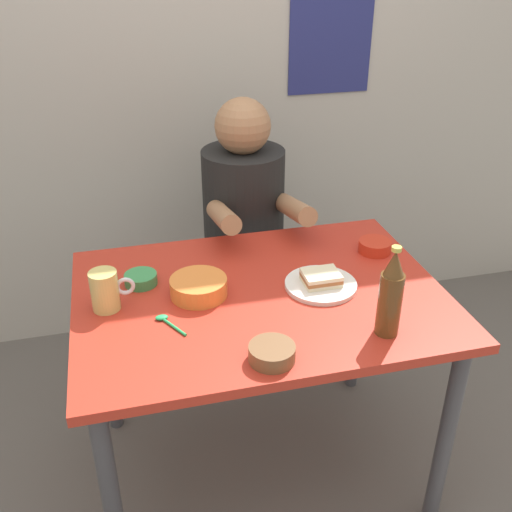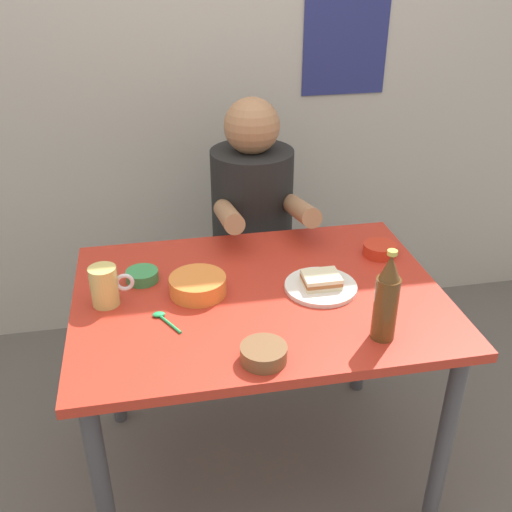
{
  "view_description": "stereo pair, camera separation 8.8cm",
  "coord_description": "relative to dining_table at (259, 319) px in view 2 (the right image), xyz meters",
  "views": [
    {
      "loc": [
        -0.38,
        -1.45,
        1.69
      ],
      "look_at": [
        0.0,
        0.05,
        0.84
      ],
      "focal_mm": 41.39,
      "sensor_mm": 36.0,
      "label": 1
    },
    {
      "loc": [
        -0.29,
        -1.47,
        1.69
      ],
      "look_at": [
        0.0,
        0.05,
        0.84
      ],
      "focal_mm": 41.39,
      "sensor_mm": 36.0,
      "label": 2
    }
  ],
  "objects": [
    {
      "name": "spoon",
      "position": [
        -0.29,
        -0.09,
        0.1
      ],
      "size": [
        0.08,
        0.11,
        0.01
      ],
      "color": "#26A559",
      "rests_on": "dining_table"
    },
    {
      "name": "beer_mug",
      "position": [
        -0.45,
        0.03,
        0.15
      ],
      "size": [
        0.13,
        0.08,
        0.12
      ],
      "color": "#D1BC66",
      "rests_on": "dining_table"
    },
    {
      "name": "person_seated",
      "position": [
        0.1,
        0.62,
        0.12
      ],
      "size": [
        0.33,
        0.56,
        0.72
      ],
      "color": "black",
      "rests_on": "stool"
    },
    {
      "name": "condiment_bowl_brown",
      "position": [
        -0.05,
        -0.31,
        0.12
      ],
      "size": [
        0.12,
        0.12,
        0.04
      ],
      "color": "brown",
      "rests_on": "dining_table"
    },
    {
      "name": "dip_bowl_green",
      "position": [
        -0.34,
        0.14,
        0.11
      ],
      "size": [
        0.1,
        0.1,
        0.03
      ],
      "color": "#388C4C",
      "rests_on": "dining_table"
    },
    {
      "name": "sauce_bowl_chili",
      "position": [
        0.44,
        0.16,
        0.12
      ],
      "size": [
        0.11,
        0.11,
        0.04
      ],
      "color": "red",
      "rests_on": "dining_table"
    },
    {
      "name": "stool",
      "position": [
        0.1,
        0.63,
        -0.3
      ],
      "size": [
        0.34,
        0.34,
        0.45
      ],
      "color": "#4C4C51",
      "rests_on": "ground"
    },
    {
      "name": "dining_table",
      "position": [
        0.0,
        0.0,
        0.0
      ],
      "size": [
        1.1,
        0.8,
        0.74
      ],
      "color": "#B72D1E",
      "rests_on": "ground"
    },
    {
      "name": "plate_orange",
      "position": [
        0.19,
        -0.01,
        0.1
      ],
      "size": [
        0.22,
        0.22,
        0.01
      ],
      "primitive_type": "cylinder",
      "color": "silver",
      "rests_on": "dining_table"
    },
    {
      "name": "wall_back",
      "position": [
        0.0,
        1.05,
        0.65
      ],
      "size": [
        4.4,
        0.09,
        2.6
      ],
      "color": "#ADA89E",
      "rests_on": "ground"
    },
    {
      "name": "sandwich",
      "position": [
        0.19,
        -0.01,
        0.13
      ],
      "size": [
        0.11,
        0.09,
        0.04
      ],
      "color": "beige",
      "rests_on": "plate_orange"
    },
    {
      "name": "ground_plane",
      "position": [
        0.0,
        0.0,
        -0.65
      ],
      "size": [
        6.0,
        6.0,
        0.0
      ],
      "primitive_type": "plane",
      "color": "#59544F"
    },
    {
      "name": "beer_bottle",
      "position": [
        0.28,
        -0.28,
        0.21
      ],
      "size": [
        0.06,
        0.06,
        0.26
      ],
      "color": "#593819",
      "rests_on": "dining_table"
    },
    {
      "name": "soup_bowl_orange",
      "position": [
        -0.18,
        0.03,
        0.12
      ],
      "size": [
        0.17,
        0.17,
        0.05
      ],
      "color": "orange",
      "rests_on": "dining_table"
    }
  ]
}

